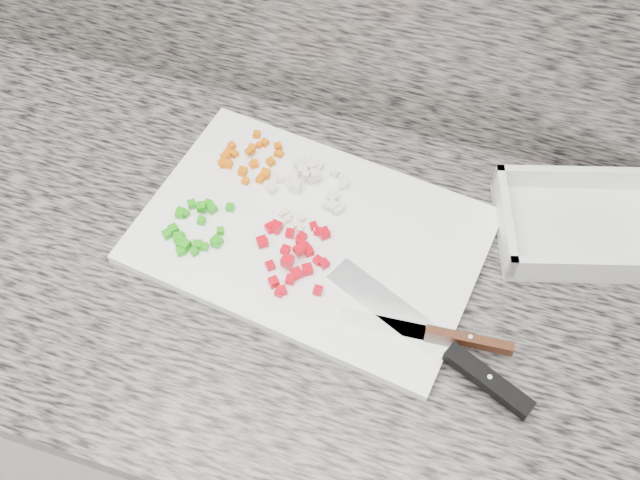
{
  "coord_description": "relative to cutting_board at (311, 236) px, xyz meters",
  "views": [
    {
      "loc": [
        0.28,
        0.96,
        1.73
      ],
      "look_at": [
        0.12,
        1.47,
        0.94
      ],
      "focal_mm": 40.0,
      "sensor_mm": 36.0,
      "label": 1
    }
  ],
  "objects": [
    {
      "name": "garlic_pile",
      "position": [
        -0.03,
        0.01,
        0.01
      ],
      "size": [
        0.06,
        0.03,
        0.01
      ],
      "color": "beige",
      "rests_on": "cutting_board"
    },
    {
      "name": "carrot_pile",
      "position": [
        -0.13,
        0.1,
        0.01
      ],
      "size": [
        0.09,
        0.1,
        0.02
      ],
      "color": "#D35F04",
      "rests_on": "cutting_board"
    },
    {
      "name": "tray",
      "position": [
        0.36,
        0.12,
        0.01
      ],
      "size": [
        0.27,
        0.22,
        0.05
      ],
      "rotation": [
        0.0,
        0.0,
        0.28
      ],
      "color": "silver",
      "rests_on": "countertop"
    },
    {
      "name": "paring_knife",
      "position": [
        0.21,
        -0.1,
        0.01
      ],
      "size": [
        0.22,
        0.03,
        0.02
      ],
      "rotation": [
        0.0,
        0.0,
        0.07
      ],
      "color": "white",
      "rests_on": "cutting_board"
    },
    {
      "name": "chef_knife",
      "position": [
        0.22,
        -0.12,
        0.01
      ],
      "size": [
        0.29,
        0.16,
        0.02
      ],
      "rotation": [
        0.0,
        0.0,
        -0.43
      ],
      "color": "white",
      "rests_on": "cutting_board"
    },
    {
      "name": "green_pepper_pile",
      "position": [
        -0.15,
        -0.05,
        0.01
      ],
      "size": [
        0.09,
        0.1,
        0.02
      ],
      "color": "#1E9A0E",
      "rests_on": "cutting_board"
    },
    {
      "name": "onion_pile",
      "position": [
        -0.02,
        0.08,
        0.02
      ],
      "size": [
        0.12,
        0.09,
        0.02
      ],
      "color": "silver",
      "rests_on": "cutting_board"
    },
    {
      "name": "red_pepper_pile",
      "position": [
        -0.01,
        -0.04,
        0.02
      ],
      "size": [
        0.11,
        0.13,
        0.02
      ],
      "color": "red",
      "rests_on": "cutting_board"
    },
    {
      "name": "cutting_board",
      "position": [
        0.0,
        0.0,
        0.0
      ],
      "size": [
        0.5,
        0.37,
        0.02
      ],
      "primitive_type": "cube",
      "rotation": [
        0.0,
        0.0,
        -0.14
      ],
      "color": "white",
      "rests_on": "countertop"
    },
    {
      "name": "countertop",
      "position": [
        -0.1,
        -0.05,
        -0.03
      ],
      "size": [
        3.96,
        0.64,
        0.04
      ],
      "primitive_type": "cube",
      "color": "#625C56",
      "rests_on": "cabinet"
    },
    {
      "name": "cabinet",
      "position": [
        -0.1,
        -0.05,
        -0.48
      ],
      "size": [
        3.92,
        0.62,
        0.86
      ],
      "primitive_type": "cube",
      "color": "silver",
      "rests_on": "ground"
    }
  ]
}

